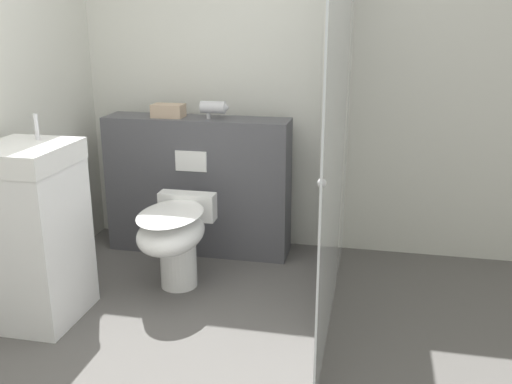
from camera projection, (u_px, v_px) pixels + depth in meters
name	position (u px, v px, depth m)	size (l,w,h in m)	color
wall_back	(265.00, 74.00, 3.99)	(8.00, 0.06, 2.50)	silver
partition_panel	(198.00, 186.00, 4.05)	(1.30, 0.30, 0.97)	#4C4C51
shower_glass	(339.00, 129.00, 3.04)	(0.04, 1.85, 2.12)	silver
toilet	(175.00, 235.00, 3.48)	(0.38, 0.65, 0.55)	white
sink_vanity	(34.00, 234.00, 3.11)	(0.45, 0.51, 1.14)	white
hair_drier	(214.00, 108.00, 3.83)	(0.20, 0.08, 0.12)	#B7B7BC
folded_towel	(168.00, 111.00, 3.91)	(0.22, 0.14, 0.09)	tan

